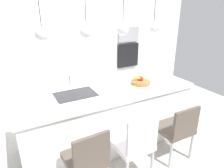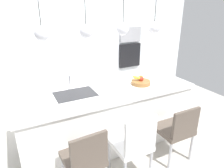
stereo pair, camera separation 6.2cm
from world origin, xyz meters
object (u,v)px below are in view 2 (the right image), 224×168
Objects in this scene: chair_far at (177,129)px; microwave at (130,34)px; chair_near at (85,159)px; oven at (130,55)px; fruit_bowl at (141,81)px; chair_middle at (133,143)px.

microwave is at bearing 73.41° from chair_far.
microwave is 0.64× the size of chair_far.
microwave is 2.69m from chair_far.
oven is at bearing 49.70° from chair_near.
chair_near is 1.06× the size of chair_far.
chair_near is 1.32m from chair_far.
fruit_bowl is 0.55× the size of microwave.
chair_near reaches higher than chair_far.
oven reaches higher than fruit_bowl.
chair_middle is 1.09× the size of chair_far.
chair_near is 0.97× the size of chair_middle.
fruit_bowl is 0.53× the size of oven.
chair_middle is at bearing -120.62° from microwave.
oven is at bearing 63.56° from fruit_bowl.
chair_far is at bearing -106.59° from microwave.
chair_middle is at bearing -0.73° from chair_near.
oven is at bearing 59.38° from chair_middle.
chair_middle is (-1.43, -2.41, -0.93)m from microwave.
chair_middle is at bearing -120.62° from oven.
chair_middle is (0.61, -0.01, 0.00)m from chair_near.
chair_middle reaches higher than chair_near.
chair_near is (-2.04, -2.41, -0.93)m from microwave.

